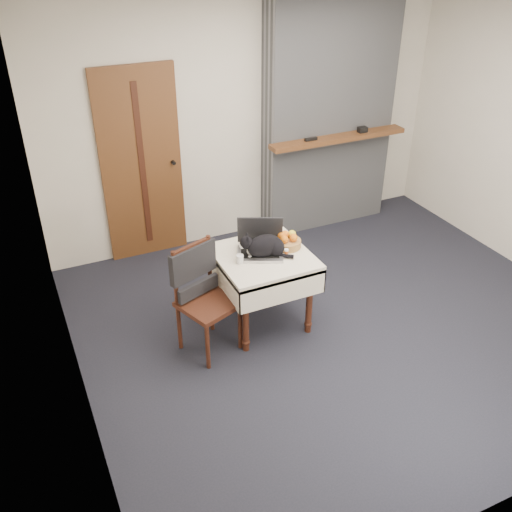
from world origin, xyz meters
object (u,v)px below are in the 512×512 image
(cream_jar, at_px, (240,259))
(chair, at_px, (200,284))
(fruit_basket, at_px, (287,241))
(door, at_px, (142,166))
(cat, at_px, (265,246))
(laptop, at_px, (260,244))
(pill_bottle, at_px, (286,253))
(side_table, at_px, (263,266))

(cream_jar, relative_size, chair, 0.08)
(fruit_basket, bearing_deg, door, 117.11)
(door, relative_size, cat, 4.71)
(laptop, xyz_separation_m, pill_bottle, (0.16, -0.18, -0.03))
(door, xyz_separation_m, side_table, (0.58, -1.66, -0.41))
(pill_bottle, relative_size, chair, 0.08)
(door, relative_size, side_table, 2.56)
(door, relative_size, cream_jar, 28.09)
(chair, bearing_deg, door, 69.01)
(laptop, relative_size, cat, 1.16)
(door, height_order, chair, door)
(side_table, bearing_deg, door, 109.20)
(door, xyz_separation_m, cat, (0.59, -1.68, -0.21))
(laptop, distance_m, cream_jar, 0.25)
(chair, bearing_deg, laptop, -8.75)
(cream_jar, distance_m, pill_bottle, 0.40)
(pill_bottle, bearing_deg, fruit_basket, 59.79)
(laptop, distance_m, chair, 0.63)
(door, relative_size, laptop, 4.07)
(chair, bearing_deg, side_table, -15.00)
(door, distance_m, cat, 1.79)
(laptop, relative_size, fruit_basket, 2.09)
(door, xyz_separation_m, pill_bottle, (0.74, -1.77, -0.26))
(cat, bearing_deg, side_table, 130.25)
(laptop, bearing_deg, chair, -143.64)
(fruit_basket, bearing_deg, cream_jar, -171.17)
(pill_bottle, distance_m, fruit_basket, 0.18)
(cat, bearing_deg, chair, -160.78)
(door, xyz_separation_m, chair, (-0.02, -1.71, -0.39))
(fruit_basket, relative_size, chair, 0.25)
(door, bearing_deg, side_table, -70.80)
(side_table, xyz_separation_m, cream_jar, (-0.23, -0.03, 0.15))
(pill_bottle, bearing_deg, cream_jar, 168.76)
(fruit_basket, bearing_deg, chair, -173.47)
(cat, distance_m, cream_jar, 0.25)
(door, xyz_separation_m, cream_jar, (0.35, -1.69, -0.26))
(chair, bearing_deg, cat, -16.89)
(cat, bearing_deg, door, 124.98)
(door, distance_m, laptop, 1.71)
(pill_bottle, height_order, chair, chair)
(laptop, xyz_separation_m, fruit_basket, (0.25, -0.03, -0.02))
(door, xyz_separation_m, fruit_basket, (0.83, -1.62, -0.25))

